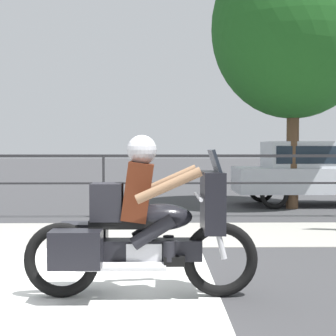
{
  "coord_description": "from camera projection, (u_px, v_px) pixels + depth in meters",
  "views": [
    {
      "loc": [
        1.14,
        -5.21,
        1.47
      ],
      "look_at": [
        1.25,
        1.56,
        1.19
      ],
      "focal_mm": 55.0,
      "sensor_mm": 36.0,
      "label": 1
    }
  ],
  "objects": [
    {
      "name": "crosswalk_band",
      "position": [
        52.0,
        296.0,
        5.05
      ],
      "size": [
        3.31,
        6.0,
        0.01
      ],
      "primitive_type": "cube",
      "color": "silver",
      "rests_on": "ground"
    },
    {
      "name": "parked_car",
      "position": [
        316.0,
        169.0,
        12.85
      ],
      "size": [
        4.24,
        1.67,
        1.6
      ],
      "rotation": [
        0.0,
        0.0,
        0.01
      ],
      "color": "#B7BCC4",
      "rests_on": "ground"
    },
    {
      "name": "ground_plane",
      "position": [
        48.0,
        291.0,
        5.25
      ],
      "size": [
        120.0,
        120.0,
        0.0
      ],
      "primitive_type": "plane",
      "color": "#38383A"
    },
    {
      "name": "motorcycle",
      "position": [
        140.0,
        226.0,
        5.0
      ],
      "size": [
        2.29,
        0.76,
        1.59
      ],
      "rotation": [
        0.0,
        0.0,
        0.07
      ],
      "color": "black",
      "rests_on": "ground"
    },
    {
      "name": "fence_railing",
      "position": [
        104.0,
        168.0,
        10.51
      ],
      "size": [
        36.0,
        0.05,
        1.31
      ],
      "color": "#232326",
      "rests_on": "ground"
    },
    {
      "name": "tree_behind_sign",
      "position": [
        294.0,
        28.0,
        12.09
      ],
      "size": [
        3.88,
        3.88,
        6.4
      ],
      "color": "brown",
      "rests_on": "ground"
    },
    {
      "name": "sidewalk_band",
      "position": [
        92.0,
        234.0,
        8.64
      ],
      "size": [
        44.0,
        2.4,
        0.01
      ],
      "primitive_type": "cube",
      "color": "#99968E",
      "rests_on": "ground"
    }
  ]
}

